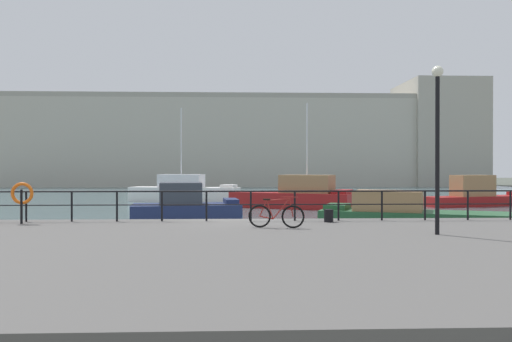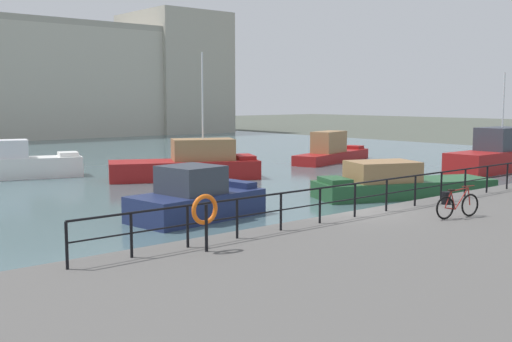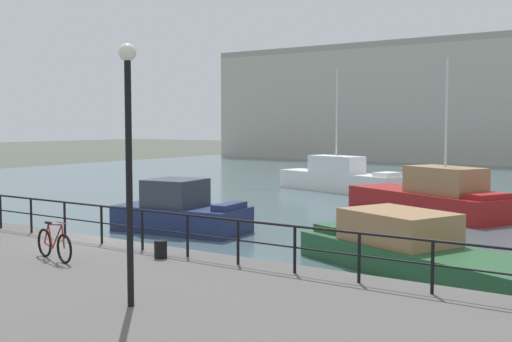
# 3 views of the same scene
# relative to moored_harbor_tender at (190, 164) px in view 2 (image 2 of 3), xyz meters

# --- Properties ---
(ground_plane) EXTENTS (240.00, 240.00, 0.00)m
(ground_plane) POSITION_rel_moored_harbor_tender_xyz_m (-4.33, -16.00, -0.83)
(ground_plane) COLOR #4C5147
(water_basin) EXTENTS (80.00, 60.00, 0.01)m
(water_basin) POSITION_rel_moored_harbor_tender_xyz_m (-4.33, 14.20, -0.83)
(water_basin) COLOR #476066
(water_basin) RESTS_ON ground_plane
(moored_harbor_tender) EXTENTS (8.70, 6.15, 7.15)m
(moored_harbor_tender) POSITION_rel_moored_harbor_tender_xyz_m (0.00, 0.00, 0.00)
(moored_harbor_tender) COLOR maroon
(moored_harbor_tender) RESTS_ON water_basin
(moored_small_launch) EXTENTS (8.79, 5.52, 1.68)m
(moored_small_launch) POSITION_rel_moored_harbor_tender_xyz_m (3.68, -11.70, -0.21)
(moored_small_launch) COLOR #23512D
(moored_small_launch) RESTS_ON water_basin
(moored_cabin_cruiser) EXTENTS (8.75, 4.16, 2.23)m
(moored_cabin_cruiser) POSITION_rel_moored_harbor_tender_xyz_m (13.31, 1.44, -0.06)
(moored_cabin_cruiser) COLOR maroon
(moored_cabin_cruiser) RESTS_ON water_basin
(moored_blue_motorboat) EXTENTS (8.90, 2.48, 6.19)m
(moored_blue_motorboat) POSITION_rel_moored_harbor_tender_xyz_m (17.41, -9.23, 0.19)
(moored_blue_motorboat) COLOR maroon
(moored_blue_motorboat) RESTS_ON water_basin
(moored_red_daysailer) EXTENTS (5.39, 3.03, 2.04)m
(moored_red_daysailer) POSITION_rel_moored_harbor_tender_xyz_m (-6.55, -10.06, -0.06)
(moored_red_daysailer) COLOR navy
(moored_red_daysailer) RESTS_ON water_basin
(quay_railing) EXTENTS (23.55, 0.07, 1.08)m
(quay_railing) POSITION_rel_moored_harbor_tender_xyz_m (-2.82, -16.75, 0.78)
(quay_railing) COLOR black
(quay_railing) RESTS_ON quay_promenade
(parked_bicycle) EXTENTS (1.74, 0.43, 0.98)m
(parked_bicycle) POSITION_rel_moored_harbor_tender_xyz_m (-2.88, -18.92, 0.43)
(parked_bicycle) COLOR black
(parked_bicycle) RESTS_ON quay_promenade
(mooring_bollard) EXTENTS (0.32, 0.32, 0.44)m
(mooring_bollard) POSITION_rel_moored_harbor_tender_xyz_m (-0.92, -17.25, 0.26)
(mooring_bollard) COLOR black
(mooring_bollard) RESTS_ON quay_promenade
(life_ring_stand) EXTENTS (0.75, 0.16, 1.40)m
(life_ring_stand) POSITION_rel_moored_harbor_tender_xyz_m (-11.33, -17.34, 1.02)
(life_ring_stand) COLOR black
(life_ring_stand) RESTS_ON quay_promenade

